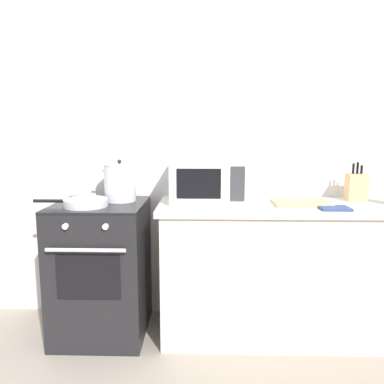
# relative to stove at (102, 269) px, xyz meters

# --- Properties ---
(back_wall) EXTENTS (4.40, 0.10, 2.50)m
(back_wall) POSITION_rel_stove_xyz_m (0.65, 0.37, 0.79)
(back_wall) COLOR silver
(back_wall) RESTS_ON ground_plane
(lower_cabinet_right) EXTENTS (1.64, 0.56, 0.88)m
(lower_cabinet_right) POSITION_rel_stove_xyz_m (1.25, 0.02, -0.02)
(lower_cabinet_right) COLOR beige
(lower_cabinet_right) RESTS_ON ground_plane
(countertop_right) EXTENTS (1.70, 0.60, 0.04)m
(countertop_right) POSITION_rel_stove_xyz_m (1.25, 0.02, 0.44)
(countertop_right) COLOR beige
(countertop_right) RESTS_ON lower_cabinet_right
(stove) EXTENTS (0.60, 0.64, 0.92)m
(stove) POSITION_rel_stove_xyz_m (0.00, 0.00, 0.00)
(stove) COLOR black
(stove) RESTS_ON ground_plane
(stock_pot) EXTENTS (0.30, 0.22, 0.29)m
(stock_pot) POSITION_rel_stove_xyz_m (0.12, 0.10, 0.59)
(stock_pot) COLOR silver
(stock_pot) RESTS_ON stove
(frying_pan) EXTENTS (0.48, 0.28, 0.05)m
(frying_pan) POSITION_rel_stove_xyz_m (-0.06, -0.11, 0.48)
(frying_pan) COLOR silver
(frying_pan) RESTS_ON stove
(microwave) EXTENTS (0.50, 0.37, 0.30)m
(microwave) POSITION_rel_stove_xyz_m (0.73, 0.08, 0.61)
(microwave) COLOR white
(microwave) RESTS_ON countertop_right
(cutting_board) EXTENTS (0.36, 0.26, 0.02)m
(cutting_board) POSITION_rel_stove_xyz_m (1.34, 0.00, 0.47)
(cutting_board) COLOR tan
(cutting_board) RESTS_ON countertop_right
(knife_block) EXTENTS (0.13, 0.10, 0.27)m
(knife_block) POSITION_rel_stove_xyz_m (1.75, 0.14, 0.56)
(knife_block) COLOR tan
(knife_block) RESTS_ON countertop_right
(oven_mitt) EXTENTS (0.18, 0.14, 0.02)m
(oven_mitt) POSITION_rel_stove_xyz_m (1.51, -0.16, 0.47)
(oven_mitt) COLOR #33477A
(oven_mitt) RESTS_ON countertop_right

